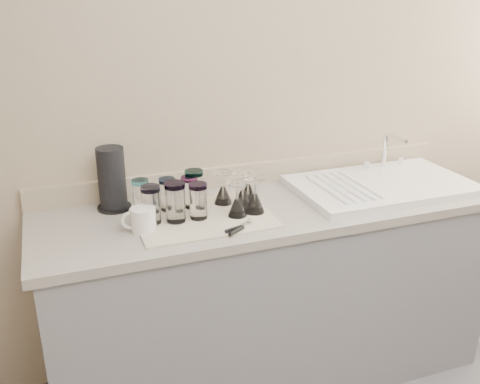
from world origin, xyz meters
name	(u,v)px	position (x,y,z in m)	size (l,w,h in m)	color
counter_unit	(272,293)	(0.00, 1.20, 0.45)	(2.06, 0.62, 0.90)	slate
sink_unit	(382,185)	(0.55, 1.20, 0.92)	(0.82, 0.50, 0.22)	white
dish_towel	(203,217)	(-0.33, 1.17, 0.90)	(0.55, 0.42, 0.01)	beige
tumbler_teal	(141,195)	(-0.56, 1.31, 0.98)	(0.07, 0.07, 0.14)	white
tumbler_cyan	(168,194)	(-0.45, 1.29, 0.98)	(0.07, 0.07, 0.14)	white
tumbler_purple	(189,192)	(-0.36, 1.28, 0.98)	(0.07, 0.07, 0.14)	white
tumbler_magenta	(151,204)	(-0.54, 1.18, 0.99)	(0.08, 0.08, 0.15)	white
tumbler_blue	(175,202)	(-0.45, 1.16, 0.99)	(0.08, 0.08, 0.16)	white
tumbler_lavender	(198,201)	(-0.35, 1.16, 0.98)	(0.07, 0.07, 0.15)	white
tumbler_extra	(194,188)	(-0.33, 1.29, 0.99)	(0.08, 0.08, 0.16)	white
goblet_back_left	(223,193)	(-0.21, 1.27, 0.96)	(0.08, 0.08, 0.14)	white
goblet_back_right	(248,190)	(-0.09, 1.28, 0.95)	(0.07, 0.07, 0.13)	white
goblet_front_left	(237,205)	(-0.20, 1.13, 0.96)	(0.08, 0.08, 0.14)	white
goblet_front_right	(254,200)	(-0.12, 1.14, 0.96)	(0.09, 0.09, 0.15)	white
goblet_extra	(243,197)	(-0.15, 1.20, 0.96)	(0.08, 0.08, 0.15)	white
can_opener	(239,228)	(-0.24, 0.99, 0.92)	(0.13, 0.09, 0.02)	silver
white_mug	(143,220)	(-0.59, 1.12, 0.95)	(0.14, 0.11, 0.10)	white
paper_towel_roll	(112,179)	(-0.66, 1.40, 1.03)	(0.14, 0.14, 0.27)	black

